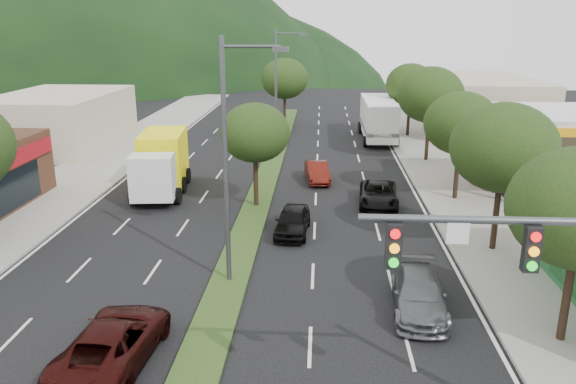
# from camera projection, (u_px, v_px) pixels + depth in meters

# --- Properties ---
(sidewalk_right) EXTENTS (5.00, 90.00, 0.15)m
(sidewalk_right) POSITION_uv_depth(u_px,v_px,m) (446.00, 177.00, 39.14)
(sidewalk_right) COLOR gray
(sidewalk_right) RESTS_ON ground
(sidewalk_left) EXTENTS (6.00, 90.00, 0.15)m
(sidewalk_left) POSITION_uv_depth(u_px,v_px,m) (89.00, 172.00, 40.58)
(sidewalk_left) COLOR gray
(sidewalk_left) RESTS_ON ground
(median) EXTENTS (1.60, 56.00, 0.12)m
(median) POSITION_uv_depth(u_px,v_px,m) (271.00, 165.00, 42.72)
(median) COLOR #243B15
(median) RESTS_ON ground
(traffic_signal) EXTENTS (6.12, 0.40, 7.00)m
(traffic_signal) POSITION_uv_depth(u_px,v_px,m) (553.00, 291.00, 12.66)
(traffic_signal) COLOR #47494C
(traffic_signal) RESTS_ON ground
(gas_canopy) EXTENTS (12.20, 8.20, 5.25)m
(gas_canopy) POSITION_uv_depth(u_px,v_px,m) (569.00, 121.00, 34.58)
(gas_canopy) COLOR silver
(gas_canopy) RESTS_ON ground
(bldg_left_far) EXTENTS (9.00, 14.00, 4.60)m
(bldg_left_far) POSITION_uv_depth(u_px,v_px,m) (60.00, 120.00, 48.87)
(bldg_left_far) COLOR #C2B49A
(bldg_left_far) RESTS_ON ground
(bldg_right_far) EXTENTS (10.00, 16.00, 5.20)m
(bldg_right_far) POSITION_uv_depth(u_px,v_px,m) (479.00, 104.00, 56.16)
(bldg_right_far) COLOR #C2B49A
(bldg_right_far) RESTS_ON ground
(tree_r_b) EXTENTS (4.80, 4.80, 6.94)m
(tree_r_b) POSITION_uv_depth(u_px,v_px,m) (504.00, 148.00, 25.31)
(tree_r_b) COLOR black
(tree_r_b) RESTS_ON sidewalk_right
(tree_r_c) EXTENTS (4.40, 4.40, 6.48)m
(tree_r_c) POSITION_uv_depth(u_px,v_px,m) (461.00, 123.00, 33.04)
(tree_r_c) COLOR black
(tree_r_c) RESTS_ON sidewalk_right
(tree_r_d) EXTENTS (5.00, 5.00, 7.17)m
(tree_r_d) POSITION_uv_depth(u_px,v_px,m) (431.00, 95.00, 42.46)
(tree_r_d) COLOR black
(tree_r_d) RESTS_ON sidewalk_right
(tree_r_e) EXTENTS (4.60, 4.60, 6.71)m
(tree_r_e) POSITION_uv_depth(u_px,v_px,m) (411.00, 85.00, 52.10)
(tree_r_e) COLOR black
(tree_r_e) RESTS_ON sidewalk_right
(tree_med_near) EXTENTS (4.00, 4.00, 6.02)m
(tree_med_near) POSITION_uv_depth(u_px,v_px,m) (255.00, 133.00, 31.90)
(tree_med_near) COLOR black
(tree_med_near) RESTS_ON median
(tree_med_far) EXTENTS (4.80, 4.80, 6.94)m
(tree_med_far) POSITION_uv_depth(u_px,v_px,m) (285.00, 79.00, 56.57)
(tree_med_far) COLOR black
(tree_med_far) RESTS_ON median
(streetlight_near) EXTENTS (2.60, 0.25, 10.00)m
(streetlight_near) POSITION_uv_depth(u_px,v_px,m) (230.00, 152.00, 22.00)
(streetlight_near) COLOR #47494C
(streetlight_near) RESTS_ON ground
(streetlight_mid) EXTENTS (2.60, 0.25, 10.00)m
(streetlight_mid) POSITION_uv_depth(u_px,v_px,m) (278.00, 84.00, 45.88)
(streetlight_mid) COLOR #47494C
(streetlight_mid) RESTS_ON ground
(suv_maroon) EXTENTS (2.81, 5.46, 1.47)m
(suv_maroon) POSITION_uv_depth(u_px,v_px,m) (114.00, 341.00, 17.84)
(suv_maroon) COLOR black
(suv_maroon) RESTS_ON ground
(car_queue_a) EXTENTS (1.88, 4.14, 1.38)m
(car_queue_a) POSITION_uv_depth(u_px,v_px,m) (293.00, 221.00, 28.80)
(car_queue_a) COLOR black
(car_queue_a) RESTS_ON ground
(car_queue_b) EXTENTS (2.28, 4.88, 1.38)m
(car_queue_b) POSITION_uv_depth(u_px,v_px,m) (419.00, 294.00, 21.05)
(car_queue_b) COLOR #55565B
(car_queue_b) RESTS_ON ground
(car_queue_c) EXTENTS (1.91, 4.15, 1.32)m
(car_queue_c) POSITION_uv_depth(u_px,v_px,m) (317.00, 172.00, 38.29)
(car_queue_c) COLOR #54140E
(car_queue_c) RESTS_ON ground
(car_queue_d) EXTENTS (2.56, 4.96, 1.34)m
(car_queue_d) POSITION_uv_depth(u_px,v_px,m) (378.00, 194.00, 33.31)
(car_queue_d) COLOR black
(car_queue_d) RESTS_ON ground
(box_truck) EXTENTS (3.58, 7.73, 3.69)m
(box_truck) POSITION_uv_depth(u_px,v_px,m) (162.00, 165.00, 35.76)
(box_truck) COLOR silver
(box_truck) RESTS_ON ground
(motorhome) EXTENTS (3.06, 9.66, 3.70)m
(motorhome) POSITION_uv_depth(u_px,v_px,m) (378.00, 118.00, 51.70)
(motorhome) COLOR white
(motorhome) RESTS_ON ground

